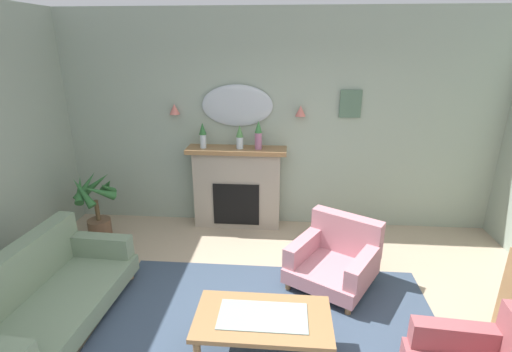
# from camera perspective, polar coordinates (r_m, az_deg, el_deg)

# --- Properties ---
(wall_back) EXTENTS (6.93, 0.10, 2.95)m
(wall_back) POSITION_cam_1_polar(r_m,az_deg,el_deg) (5.23, 3.33, 8.10)
(wall_back) COLOR #93A393
(wall_back) RESTS_ON ground
(patterned_rug) EXTENTS (3.20, 2.40, 0.01)m
(patterned_rug) POSITION_cam_1_polar(r_m,az_deg,el_deg) (3.64, 1.70, -23.94)
(patterned_rug) COLOR #38475B
(patterned_rug) RESTS_ON ground
(fireplace) EXTENTS (1.36, 0.36, 1.16)m
(fireplace) POSITION_cam_1_polar(r_m,az_deg,el_deg) (5.32, -2.86, -1.86)
(fireplace) COLOR gray
(fireplace) RESTS_ON ground
(mantel_vase_centre) EXTENTS (0.10, 0.10, 0.35)m
(mantel_vase_centre) POSITION_cam_1_polar(r_m,az_deg,el_deg) (5.14, -8.06, 6.28)
(mantel_vase_centre) COLOR silver
(mantel_vase_centre) RESTS_ON fireplace
(mantel_vase_left) EXTENTS (0.10, 0.10, 0.32)m
(mantel_vase_left) POSITION_cam_1_polar(r_m,az_deg,el_deg) (5.06, -2.48, 5.98)
(mantel_vase_left) COLOR silver
(mantel_vase_left) RESTS_ON fireplace
(mantel_vase_right) EXTENTS (0.10, 0.10, 0.38)m
(mantel_vase_right) POSITION_cam_1_polar(r_m,az_deg,el_deg) (5.03, 0.36, 6.27)
(mantel_vase_right) COLOR #9E6084
(mantel_vase_right) RESTS_ON fireplace
(wall_mirror) EXTENTS (0.96, 0.06, 0.56)m
(wall_mirror) POSITION_cam_1_polar(r_m,az_deg,el_deg) (5.16, -2.87, 10.59)
(wall_mirror) COLOR #B2BCC6
(wall_sconce_left) EXTENTS (0.14, 0.14, 0.14)m
(wall_sconce_left) POSITION_cam_1_polar(r_m,az_deg,el_deg) (5.29, -12.24, 9.87)
(wall_sconce_left) COLOR #D17066
(wall_sconce_right) EXTENTS (0.14, 0.14, 0.14)m
(wall_sconce_right) POSITION_cam_1_polar(r_m,az_deg,el_deg) (5.07, 6.77, 9.77)
(wall_sconce_right) COLOR #D17066
(framed_picture) EXTENTS (0.28, 0.03, 0.36)m
(framed_picture) POSITION_cam_1_polar(r_m,az_deg,el_deg) (5.18, 14.11, 10.54)
(framed_picture) COLOR #4C6B56
(coffee_table) EXTENTS (1.10, 0.60, 0.45)m
(coffee_table) POSITION_cam_1_polar(r_m,az_deg,el_deg) (3.26, 1.04, -21.23)
(coffee_table) COLOR olive
(coffee_table) RESTS_ON ground
(floral_couch) EXTENTS (0.95, 1.76, 0.76)m
(floral_couch) POSITION_cam_1_polar(r_m,az_deg,el_deg) (4.13, -29.50, -15.40)
(floral_couch) COLOR gray
(floral_couch) RESTS_ON ground
(armchair_by_coffee_table) EXTENTS (1.11, 1.11, 0.71)m
(armchair_by_coffee_table) POSITION_cam_1_polar(r_m,az_deg,el_deg) (4.29, 12.00, -11.88)
(armchair_by_coffee_table) COLOR #B77A84
(armchair_by_coffee_table) RESTS_ON ground
(potted_plant_corner_palm) EXTENTS (0.60, 0.61, 0.92)m
(potted_plant_corner_palm) POSITION_cam_1_polar(r_m,az_deg,el_deg) (5.43, -23.00, -3.96)
(potted_plant_corner_palm) COLOR brown
(potted_plant_corner_palm) RESTS_ON ground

